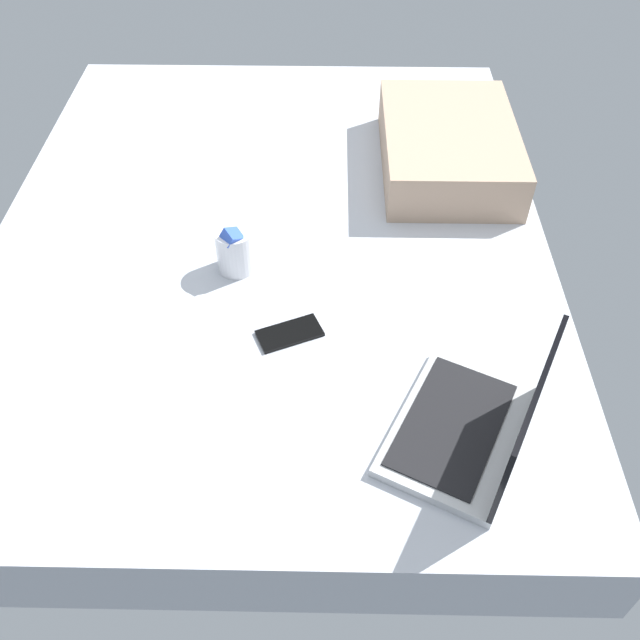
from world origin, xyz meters
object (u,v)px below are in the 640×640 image
Objects in this scene: snack_cup at (235,250)px; cell_phone at (290,333)px; pillow at (448,147)px; laptop at (477,426)px.

snack_cup is 0.96× the size of cell_phone.
pillow is (-44.07, 54.96, 0.79)cm from snack_cup.
laptop is at bearing -149.83° from cell_phone.
laptop is 69.80cm from snack_cup.
snack_cup reaches higher than pillow.
pillow reaches higher than cell_phone.
cell_phone is (21.72, 13.72, -5.31)cm from snack_cup.
snack_cup is (-48.41, -50.27, 1.30)cm from laptop.
cell_phone is at bearing -32.09° from pillow.
snack_cup is 70.45cm from pillow.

